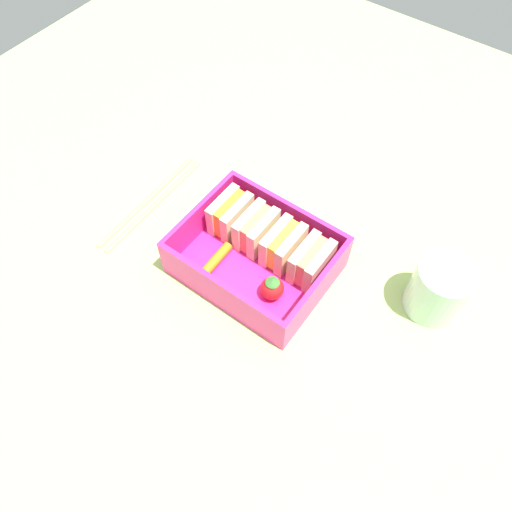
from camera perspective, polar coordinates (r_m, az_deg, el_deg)
ground_plane at (r=62.15cm, az=0.00°, el=-1.87°), size 120.00×120.00×2.00cm
bento_tray at (r=60.79cm, az=0.00°, el=-1.08°), size 17.64×14.01×1.20cm
bento_rim at (r=58.33cm, az=0.00°, el=0.44°), size 17.64×14.01×4.65cm
sandwich_left at (r=61.84cm, az=-2.95°, el=4.82°), size 3.32×5.49×4.48cm
sandwich_center_left at (r=60.34cm, az=0.02°, el=3.08°), size 3.32×5.49×4.48cm
sandwich_center at (r=59.08cm, az=3.12°, el=1.24°), size 3.32×5.49×4.48cm
sandwich_center_right at (r=58.06cm, az=6.34°, el=-0.67°), size 3.32×5.49×4.48cm
carrot_stick_far_left at (r=60.09cm, az=-4.48°, el=-0.28°), size 1.31×4.67×1.20cm
strawberry_far_left at (r=56.82cm, az=1.86°, el=-3.66°), size 2.73×2.73×3.33cm
chopstick_pair at (r=68.66cm, az=-11.66°, el=6.39°), size 2.53×18.70×0.70cm
drinking_glass at (r=59.24cm, az=20.14°, el=-3.55°), size 6.41×6.41×7.27cm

